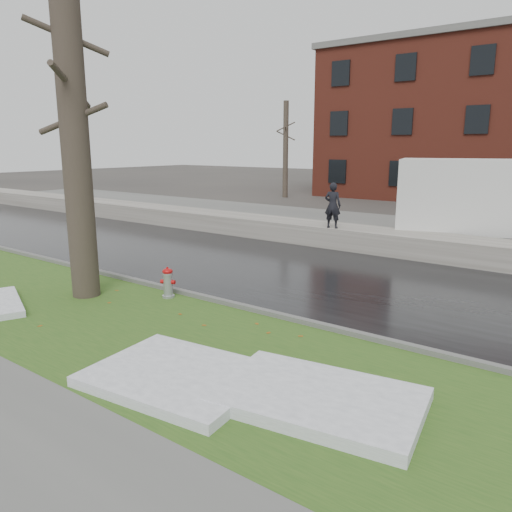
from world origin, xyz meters
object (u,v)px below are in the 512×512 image
Objects in this scene: fire_hydrant at (168,281)px; tree at (74,122)px; box_truck at (505,204)px; worker at (333,205)px.

fire_hydrant is 4.15m from tree.
tree is at bearing -136.62° from box_truck.
fire_hydrant is 0.08× the size of box_truck.
fire_hydrant is 7.58m from worker.
box_truck is at bearing 39.49° from fire_hydrant.
box_truck is 5.95× the size of worker.
tree reaches higher than worker.
fire_hydrant is at bearing 31.83° from tree.
box_truck is at bearing 59.20° from tree.
fire_hydrant is at bearing 76.76° from worker.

